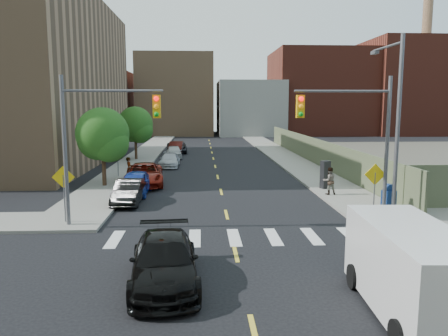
{
  "coord_description": "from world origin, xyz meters",
  "views": [
    {
      "loc": [
        -1.3,
        -14.14,
        5.67
      ],
      "look_at": [
        0.04,
        11.16,
        2.0
      ],
      "focal_mm": 35.0,
      "sensor_mm": 36.0,
      "label": 1
    }
  ],
  "objects": [
    {
      "name": "signal_nw",
      "position": [
        -5.98,
        6.0,
        4.53
      ],
      "size": [
        4.59,
        0.3,
        7.0
      ],
      "color": "#59595E",
      "rests_on": "ground"
    },
    {
      "name": "pedestrian_east",
      "position": [
        6.64,
        12.15,
        1.0
      ],
      "size": [
        0.88,
        0.71,
        1.7
      ],
      "primitive_type": "imported",
      "rotation": [
        0.0,
        0.0,
        3.23
      ],
      "color": "gray",
      "rests_on": "sidewalk_ne"
    },
    {
      "name": "warn_sign_ne",
      "position": [
        7.2,
        6.5,
        1.99
      ],
      "size": [
        1.06,
        0.06,
        2.83
      ],
      "color": "#59595E",
      "rests_on": "ground"
    },
    {
      "name": "ground",
      "position": [
        0.0,
        0.0,
        0.0
      ],
      "size": [
        160.0,
        160.0,
        0.0
      ],
      "primitive_type": "plane",
      "color": "black",
      "rests_on": "ground"
    },
    {
      "name": "streetlight_ne",
      "position": [
        8.2,
        6.9,
        5.22
      ],
      "size": [
        0.25,
        3.7,
        9.0
      ],
      "color": "#59595E",
      "rests_on": "ground"
    },
    {
      "name": "parked_car_blue",
      "position": [
        -5.5,
        13.44,
        0.75
      ],
      "size": [
        1.89,
        4.44,
        1.49
      ],
      "primitive_type": "imported",
      "rotation": [
        0.0,
        0.0,
        -0.03
      ],
      "color": "#1C399A",
      "rests_on": "ground"
    },
    {
      "name": "pedestrian_west",
      "position": [
        -6.58,
        17.78,
        1.02
      ],
      "size": [
        0.44,
        0.65,
        1.74
      ],
      "primitive_type": "imported",
      "rotation": [
        0.0,
        0.0,
        1.61
      ],
      "color": "gray",
      "rests_on": "sidewalk_nw"
    },
    {
      "name": "bg_bldg_east",
      "position": [
        22.0,
        72.0,
        8.0
      ],
      "size": [
        18.0,
        18.0,
        16.0
      ],
      "primitive_type": "cube",
      "color": "#592319",
      "rests_on": "ground"
    },
    {
      "name": "bg_bldg_center",
      "position": [
        8.0,
        70.0,
        5.0
      ],
      "size": [
        12.0,
        16.0,
        10.0
      ],
      "primitive_type": "cube",
      "color": "gray",
      "rests_on": "ground"
    },
    {
      "name": "black_sedan",
      "position": [
        -2.49,
        -0.76,
        0.75
      ],
      "size": [
        2.5,
        5.32,
        1.5
      ],
      "primitive_type": "imported",
      "rotation": [
        0.0,
        0.0,
        0.08
      ],
      "color": "black",
      "rests_on": "ground"
    },
    {
      "name": "cargo_van",
      "position": [
        4.35,
        -3.07,
        1.3
      ],
      "size": [
        2.49,
        5.51,
        2.47
      ],
      "rotation": [
        0.0,
        0.0,
        -0.05
      ],
      "color": "white",
      "rests_on": "ground"
    },
    {
      "name": "bg_bldg_fareast",
      "position": [
        38.0,
        70.0,
        9.0
      ],
      "size": [
        14.0,
        16.0,
        18.0
      ],
      "primitive_type": "cube",
      "color": "#592319",
      "rests_on": "ground"
    },
    {
      "name": "parked_car_red",
      "position": [
        -5.35,
        16.67,
        0.79
      ],
      "size": [
        3.16,
        5.89,
        1.57
      ],
      "primitive_type": "imported",
      "rotation": [
        0.0,
        0.0,
        0.1
      ],
      "color": "maroon",
      "rests_on": "ground"
    },
    {
      "name": "parked_car_white",
      "position": [
        -4.2,
        32.61,
        0.68
      ],
      "size": [
        1.94,
        4.13,
        1.37
      ],
      "primitive_type": "imported",
      "rotation": [
        0.0,
        0.0,
        0.08
      ],
      "color": "#BDBDBD",
      "rests_on": "ground"
    },
    {
      "name": "warn_sign_nw",
      "position": [
        -7.8,
        6.5,
        1.99
      ],
      "size": [
        1.06,
        0.06,
        2.83
      ],
      "color": "#59595E",
      "rests_on": "ground"
    },
    {
      "name": "parked_car_silver",
      "position": [
        -4.2,
        25.87,
        0.63
      ],
      "size": [
        1.83,
        4.36,
        1.26
      ],
      "primitive_type": "imported",
      "rotation": [
        0.0,
        0.0,
        -0.02
      ],
      "color": "#B2B5BB",
      "rests_on": "ground"
    },
    {
      "name": "parked_car_grey",
      "position": [
        -4.2,
        37.78,
        0.7
      ],
      "size": [
        2.71,
        5.19,
        1.39
      ],
      "primitive_type": "imported",
      "rotation": [
        0.0,
        0.0,
        0.08
      ],
      "color": "black",
      "rests_on": "ground"
    },
    {
      "name": "parked_car_maroon",
      "position": [
        -4.2,
        36.65,
        0.72
      ],
      "size": [
        1.66,
        4.43,
        1.45
      ],
      "primitive_type": "imported",
      "rotation": [
        0.0,
        0.0,
        -0.03
      ],
      "color": "#41110D",
      "rests_on": "ground"
    },
    {
      "name": "warn_sign_midwest",
      "position": [
        -7.8,
        20.0,
        1.99
      ],
      "size": [
        1.06,
        0.06,
        2.83
      ],
      "color": "#59595E",
      "rests_on": "ground"
    },
    {
      "name": "signal_ne",
      "position": [
        5.98,
        6.0,
        4.53
      ],
      "size": [
        4.59,
        0.3,
        7.0
      ],
      "color": "#59595E",
      "rests_on": "ground"
    },
    {
      "name": "sidewalk_ne",
      "position": [
        7.75,
        41.5,
        0.07
      ],
      "size": [
        3.5,
        73.0,
        0.15
      ],
      "primitive_type": "cube",
      "color": "gray",
      "rests_on": "ground"
    },
    {
      "name": "fence_north",
      "position": [
        9.6,
        28.0,
        1.25
      ],
      "size": [
        0.12,
        44.0,
        2.5
      ],
      "primitive_type": "cube",
      "color": "#535B3F",
      "rests_on": "ground"
    },
    {
      "name": "smokestack",
      "position": [
        42.0,
        70.0,
        14.0
      ],
      "size": [
        1.8,
        1.8,
        28.0
      ],
      "primitive_type": "cylinder",
      "color": "#8C6B4C",
      "rests_on": "ground"
    },
    {
      "name": "bg_bldg_west",
      "position": [
        -22.0,
        70.0,
        6.0
      ],
      "size": [
        14.0,
        18.0,
        12.0
      ],
      "primitive_type": "cube",
      "color": "#592319",
      "rests_on": "ground"
    },
    {
      "name": "tree_west_far",
      "position": [
        -8.0,
        31.05,
        3.48
      ],
      "size": [
        3.66,
        3.64,
        5.52
      ],
      "color": "#332114",
      "rests_on": "ground"
    },
    {
      "name": "sidewalk_nw",
      "position": [
        -7.75,
        41.5,
        0.07
      ],
      "size": [
        3.5,
        73.0,
        0.15
      ],
      "primitive_type": "cube",
      "color": "gray",
      "rests_on": "ground"
    },
    {
      "name": "bg_bldg_midwest",
      "position": [
        -6.0,
        72.0,
        7.5
      ],
      "size": [
        14.0,
        16.0,
        15.0
      ],
      "primitive_type": "cube",
      "color": "#8C6B4C",
      "rests_on": "ground"
    },
    {
      "name": "payphone",
      "position": [
        6.95,
        14.11,
        1.07
      ],
      "size": [
        0.67,
        0.62,
        1.85
      ],
      "primitive_type": "cube",
      "rotation": [
        0.0,
        0.0,
        0.36
      ],
      "color": "black",
      "rests_on": "sidewalk_ne"
    },
    {
      "name": "tree_west_near",
      "position": [
        -8.0,
        16.05,
        3.48
      ],
      "size": [
        3.66,
        3.64,
        5.52
      ],
      "color": "#332114",
      "rests_on": "ground"
    },
    {
      "name": "mailbox",
      "position": [
        8.33,
        7.36,
        0.88
      ],
      "size": [
        0.73,
        0.64,
        1.51
      ],
      "rotation": [
        0.0,
        0.0,
        0.31
      ],
      "color": "navy",
      "rests_on": "sidewalk_ne"
    },
    {
      "name": "parked_car_black",
      "position": [
        -5.5,
        10.91,
        0.69
      ],
      "size": [
        1.52,
        4.18,
        1.37
      ],
      "primitive_type": "imported",
      "rotation": [
        0.0,
        0.0,
        -0.02
      ],
      "color": "black",
      "rests_on": "ground"
    }
  ]
}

